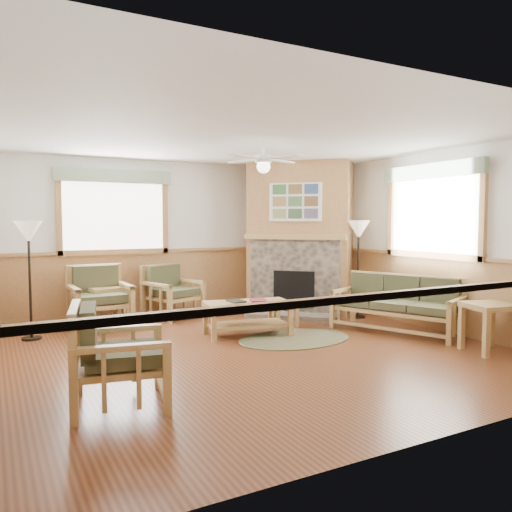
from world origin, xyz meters
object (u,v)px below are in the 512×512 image
armchair_back_right (173,291)px  floor_lamp_left (30,280)px  armchair_left (120,355)px  coffee_table (248,318)px  end_table_chairs (105,305)px  footstool (283,314)px  end_table_sofa (489,328)px  floor_lamp_right (358,269)px  sofa (396,304)px  armchair_back_left (100,297)px

armchair_back_right → floor_lamp_left: (-2.27, -0.61, 0.39)m
armchair_left → coffee_table: bearing=-38.7°
end_table_chairs → footstool: size_ratio=1.44×
end_table_sofa → end_table_chairs: bearing=134.3°
floor_lamp_left → floor_lamp_right: floor_lamp_right is taller
sofa → footstool: size_ratio=4.34×
end_table_sofa → floor_lamp_left: (-5.04, 3.46, 0.52)m
coffee_table → floor_lamp_right: 2.35m
floor_lamp_left → coffee_table: bearing=-23.1°
armchair_left → end_table_chairs: (0.61, 3.67, -0.16)m
coffee_table → footstool: 0.84m
coffee_table → floor_lamp_right: size_ratio=0.73×
sofa → coffee_table: size_ratio=1.50×
footstool → armchair_back_right: bearing=130.9°
armchair_left → floor_lamp_left: bearing=20.6°
sofa → coffee_table: sofa is taller
end_table_sofa → armchair_back_right: bearing=124.3°
sofa → end_table_sofa: sofa is taller
armchair_left → coffee_table: size_ratio=0.75×
armchair_back_left → end_table_sofa: (4.04, -3.78, -0.17)m
floor_lamp_left → floor_lamp_right: size_ratio=1.00×
coffee_table → armchair_back_left: bearing=149.5°
armchair_back_right → footstool: size_ratio=2.13×
armchair_back_right → end_table_chairs: 1.16m
footstool → sofa: bearing=-42.9°
armchair_back_left → floor_lamp_right: floor_lamp_right is taller
armchair_back_right → end_table_sofa: (2.77, -4.06, -0.14)m
floor_lamp_right → armchair_back_left: bearing=162.9°
end_table_chairs → end_table_sofa: bearing=-45.7°
sofa → armchair_back_left: (-3.82, 2.38, 0.06)m
sofa → footstool: sofa is taller
footstool → floor_lamp_right: (1.47, -0.02, 0.65)m
armchair_back_right → coffee_table: bearing=-94.3°
armchair_back_right → floor_lamp_right: size_ratio=0.54×
end_table_chairs → end_table_sofa: 5.61m
end_table_chairs → floor_lamp_right: (3.92, -1.48, 0.53)m
armchair_left → end_table_sofa: size_ratio=1.48×
floor_lamp_left → armchair_back_right: bearing=14.9°
end_table_chairs → sofa: bearing=-35.4°
end_table_chairs → armchair_back_left: bearing=-117.8°
coffee_table → end_table_chairs: size_ratio=2.01×
armchair_left → coffee_table: 2.97m
armchair_back_left → footstool: bearing=-27.2°
armchair_left → coffee_table: (2.27, 1.91, -0.21)m
sofa → floor_lamp_left: floor_lamp_left is taller
end_table_sofa → footstool: end_table_sofa is taller
armchair_back_right → end_table_sofa: armchair_back_right is taller
armchair_left → end_table_chairs: 3.72m
armchair_back_left → end_table_sofa: size_ratio=1.55×
floor_lamp_right → coffee_table: bearing=-173.1°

